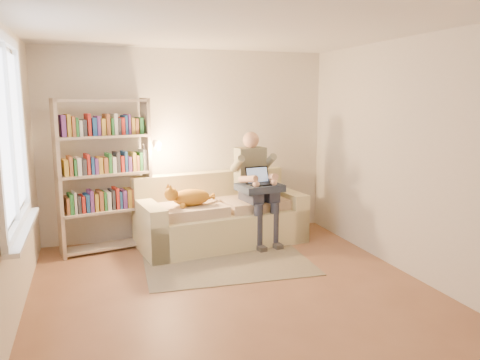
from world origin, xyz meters
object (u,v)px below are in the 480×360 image
object	(u,v)px
person	(255,180)
sofa	(220,218)
bookshelf	(105,168)
cat	(186,197)
laptop	(259,180)

from	to	relation	value
person	sofa	bearing A→B (deg)	160.29
person	bookshelf	bearing A→B (deg)	164.99
cat	laptop	size ratio (longest dim) A/B	1.97
sofa	bookshelf	world-z (taller)	bookshelf
sofa	cat	size ratio (longest dim) A/B	3.19
sofa	person	bearing A→B (deg)	-19.71
person	laptop	distance (m)	0.13
person	cat	world-z (taller)	person
bookshelf	sofa	bearing A→B (deg)	-18.02
sofa	bookshelf	xyz separation A→B (m)	(-1.46, 0.15, 0.74)
cat	laptop	world-z (taller)	laptop
sofa	bookshelf	bearing A→B (deg)	166.52
cat	laptop	bearing A→B (deg)	-8.45
sofa	person	xyz separation A→B (m)	(0.47, -0.10, 0.51)
person	bookshelf	world-z (taller)	bookshelf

